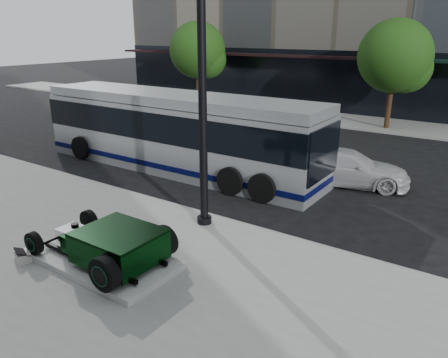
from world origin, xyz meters
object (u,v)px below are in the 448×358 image
Objects in this scene: lamppost at (203,101)px; white_sedan at (347,168)px; hot_rod at (113,244)px; transit_bus at (177,131)px.

lamppost is 1.72× the size of white_sedan.
white_sedan is at bearing 75.96° from hot_rod.
lamppost is 6.68m from white_sedan.
hot_rod is at bearing 149.36° from white_sedan.
hot_rod is 4.17m from lamppost.
transit_bus is (-3.96, 6.87, 0.79)m from hot_rod.
transit_bus reaches higher than white_sedan.
lamppost reaches higher than white_sedan.
white_sedan is (1.98, 5.69, -2.88)m from lamppost.
white_sedan is at bearing 17.12° from transit_bus.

